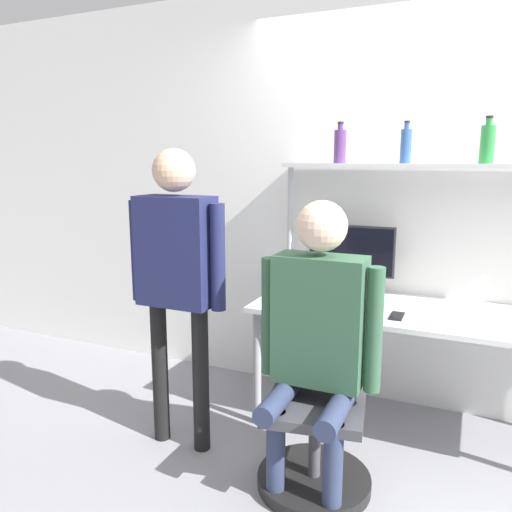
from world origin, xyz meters
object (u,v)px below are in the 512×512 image
person_standing (177,262)px  bottle_green (487,143)px  cell_phone (397,316)px  monitor (351,255)px  person_seated (317,326)px  bottle_purple (340,146)px  laptop (347,296)px  office_chair (316,431)px  bottle_blue (406,145)px

person_standing → bottle_green: 1.83m
cell_phone → person_standing: size_ratio=0.09×
monitor → person_seated: size_ratio=0.39×
monitor → bottle_purple: 0.69m
laptop → person_seated: size_ratio=0.23×
laptop → office_chair: size_ratio=0.36×
monitor → bottle_blue: size_ratio=2.23×
monitor → bottle_purple: size_ratio=2.18×
monitor → person_standing: size_ratio=0.33×
person_standing → bottle_blue: bottle_blue is taller
office_chair → person_standing: (-0.80, 0.02, 0.78)m
cell_phone → laptop: bearing=165.0°
bottle_green → bottle_purple: bearing=180.0°
bottle_blue → laptop: bearing=-127.3°
cell_phone → office_chair: bearing=-119.0°
person_standing → bottle_purple: size_ratio=6.58×
monitor → bottle_green: 1.00m
bottle_purple → person_standing: bearing=-125.4°
office_chair → person_standing: 1.12m
monitor → bottle_blue: bearing=5.1°
laptop → bottle_purple: size_ratio=1.31×
laptop → monitor: bearing=100.9°
cell_phone → office_chair: size_ratio=0.17×
laptop → person_standing: bearing=-143.8°
office_chair → person_seated: (0.01, -0.04, 0.56)m
bottle_green → person_standing: bearing=-148.6°
laptop → bottle_blue: size_ratio=1.34×
monitor → bottle_green: size_ratio=2.12×
laptop → person_standing: 1.01m
bottle_green → bottle_blue: size_ratio=1.05×
bottle_blue → cell_phone: bearing=-82.1°
monitor → cell_phone: 0.57m
monitor → laptop: bearing=-79.1°
cell_phone → person_seated: person_seated is taller
office_chair → bottle_green: bottle_green is taller
cell_phone → bottle_blue: bearing=97.9°
bottle_green → bottle_purple: size_ratio=1.03×
monitor → person_standing: (-0.73, -0.87, 0.05)m
monitor → office_chair: monitor is taller
monitor → bottle_green: (0.73, 0.03, 0.68)m
person_seated → bottle_green: bearing=55.3°
laptop → person_seated: person_seated is taller
office_chair → bottle_blue: bottle_blue is taller
monitor → office_chair: size_ratio=0.60×
person_seated → bottle_blue: bottle_blue is taller
person_standing → bottle_green: (1.47, 0.89, 0.63)m
bottle_blue → monitor: bearing=-174.9°
cell_phone → office_chair: 0.76m
person_seated → bottle_blue: bearing=76.7°
laptop → person_standing: (-0.79, -0.58, 0.24)m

